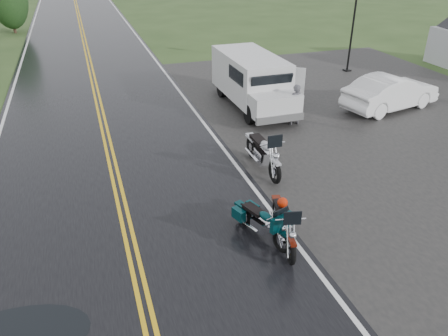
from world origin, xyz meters
name	(u,v)px	position (x,y,z in m)	size (l,w,h in m)	color
ground	(135,264)	(0.00, 0.00, 0.00)	(120.00, 120.00, 0.00)	#2D471E
road	(101,114)	(0.00, 10.00, 0.02)	(8.00, 100.00, 0.04)	black
parking_pad	(397,125)	(11.00, 5.00, 0.01)	(14.00, 24.00, 0.03)	black
motorcycle_red	(292,242)	(3.34, -1.12, 0.64)	(0.79, 2.18, 1.29)	#571509
motorcycle_teal	(282,234)	(3.31, -0.70, 0.57)	(0.70, 1.92, 1.13)	#042F34
motorcycle_silver	(275,163)	(4.49, 2.31, 0.74)	(0.91, 2.51, 1.48)	#A8AAB0
van_white	(250,97)	(5.54, 7.00, 1.11)	(2.13, 5.68, 2.23)	silver
person_at_van	(295,105)	(7.16, 6.39, 0.80)	(0.59, 0.39, 1.61)	#515157
sedan_white	(391,93)	(11.81, 6.70, 0.73)	(1.55, 4.43, 1.46)	white
lamp_post_far_right	(352,30)	(13.43, 12.46, 2.20)	(0.38, 0.38, 4.40)	black
tree_left_far	(9,4)	(-4.91, 29.89, 2.15)	(2.79, 2.79, 4.30)	#1E3D19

